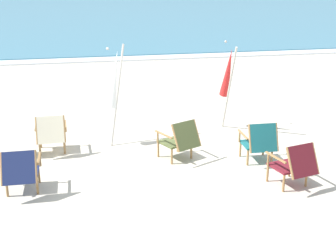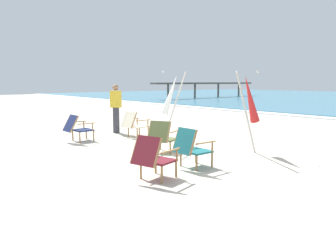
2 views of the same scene
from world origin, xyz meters
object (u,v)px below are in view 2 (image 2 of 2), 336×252
(beach_chair_front_left, at_px, (153,156))
(beach_chair_back_right, at_px, (162,136))
(person_near_chairs, at_px, (116,108))
(beach_chair_mid_center, at_px, (77,127))
(umbrella_furled_red, at_px, (250,100))
(umbrella_furled_white, at_px, (171,95))
(beach_chair_back_left, at_px, (134,123))
(beach_chair_front_right, at_px, (191,147))

(beach_chair_front_left, xyz_separation_m, beach_chair_back_right, (-1.58, 1.51, -0.00))
(beach_chair_back_right, xyz_separation_m, person_near_chairs, (-3.49, 0.85, 0.41))
(beach_chair_mid_center, relative_size, beach_chair_back_right, 0.87)
(umbrella_furled_red, xyz_separation_m, umbrella_furled_white, (-2.49, -0.30, 0.03))
(beach_chair_back_left, bearing_deg, beach_chair_front_right, -18.09)
(beach_chair_back_right, bearing_deg, umbrella_furled_white, 132.04)
(umbrella_furled_white, height_order, person_near_chairs, umbrella_furled_white)
(umbrella_furled_white, bearing_deg, beach_chair_front_left, -45.53)
(beach_chair_front_left, xyz_separation_m, umbrella_furled_red, (-0.18, 3.02, 0.87))
(beach_chair_mid_center, bearing_deg, umbrella_furled_white, 50.67)
(beach_chair_mid_center, bearing_deg, person_near_chairs, 111.99)
(beach_chair_back_right, height_order, umbrella_furled_white, umbrella_furled_white)
(beach_chair_mid_center, relative_size, umbrella_furled_white, 0.38)
(beach_chair_mid_center, xyz_separation_m, beach_chair_front_left, (4.38, -0.64, 0.01))
(umbrella_furled_white, bearing_deg, umbrella_furled_red, 6.92)
(beach_chair_back_left, relative_size, beach_chair_back_right, 0.89)
(beach_chair_mid_center, distance_m, umbrella_furled_white, 2.84)
(umbrella_furled_red, height_order, person_near_chairs, umbrella_furled_red)
(beach_chair_mid_center, relative_size, beach_chair_front_right, 0.96)
(umbrella_furled_red, distance_m, umbrella_furled_white, 2.51)
(beach_chair_back_left, relative_size, person_near_chairs, 0.49)
(beach_chair_front_right, relative_size, person_near_chairs, 0.50)
(beach_chair_back_right, relative_size, beach_chair_front_right, 1.10)
(beach_chair_front_left, relative_size, person_near_chairs, 0.51)
(umbrella_furled_red, bearing_deg, beach_chair_back_right, -132.83)
(umbrella_furled_red, bearing_deg, umbrella_furled_white, -173.08)
(beach_chair_mid_center, height_order, beach_chair_front_right, beach_chair_front_right)
(person_near_chairs, bearing_deg, beach_chair_back_right, -13.70)
(beach_chair_front_left, xyz_separation_m, person_near_chairs, (-5.07, 2.36, 0.41))
(beach_chair_back_left, bearing_deg, beach_chair_back_right, -19.01)
(beach_chair_front_left, height_order, umbrella_furled_white, umbrella_furled_white)
(beach_chair_front_right, height_order, person_near_chairs, person_near_chairs)
(beach_chair_front_left, distance_m, beach_chair_back_right, 2.19)
(beach_chair_back_left, distance_m, beach_chair_mid_center, 1.74)
(beach_chair_mid_center, distance_m, beach_chair_front_left, 4.42)
(beach_chair_mid_center, height_order, umbrella_furled_white, umbrella_furled_white)
(beach_chair_front_right, height_order, umbrella_furled_white, umbrella_furled_white)
(umbrella_furled_white, bearing_deg, beach_chair_front_right, -33.05)
(beach_chair_back_right, bearing_deg, beach_chair_back_left, 160.99)
(beach_chair_back_left, xyz_separation_m, umbrella_furled_white, (1.29, 0.39, 0.90))
(beach_chair_front_left, xyz_separation_m, umbrella_furled_white, (-2.67, 2.72, 0.90))
(beach_chair_front_right, bearing_deg, person_near_chairs, 165.48)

